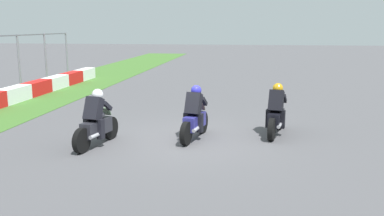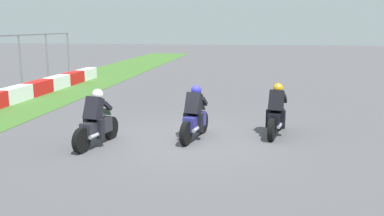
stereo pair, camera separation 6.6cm
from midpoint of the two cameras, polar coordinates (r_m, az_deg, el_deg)
ground_plane at (r=11.70m, az=-0.57°, el=-4.33°), size 120.00×120.00×0.00m
rider_lane_a at (r=12.29m, az=11.33°, el=-0.79°), size 2.02×0.63×1.51m
rider_lane_b at (r=11.63m, az=0.22°, el=-1.26°), size 2.03×0.63×1.51m
rider_lane_c at (r=11.24m, az=-13.16°, el=-1.99°), size 2.03×0.62×1.51m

